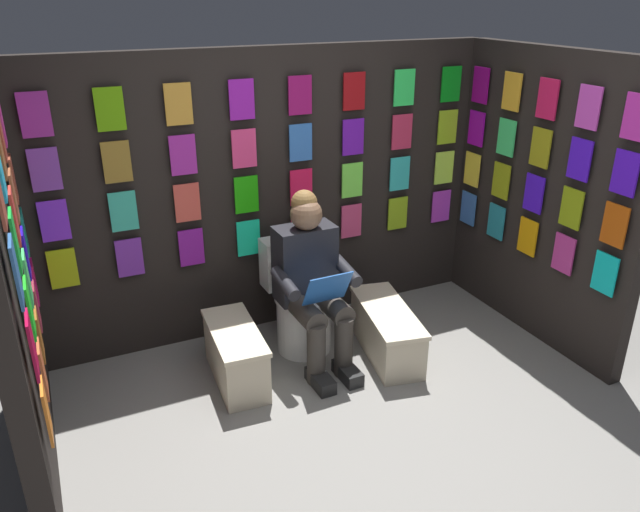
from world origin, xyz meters
The scene contains 8 objects.
ground_plane centered at (0.00, 0.00, 0.00)m, with size 30.00×30.00×0.00m, color gray.
display_wall_back centered at (0.00, -1.76, 1.02)m, with size 3.41×0.14×2.03m.
display_wall_left centered at (-1.70, -0.86, 1.02)m, with size 0.14×1.72×2.03m.
display_wall_right centered at (1.70, -0.86, 1.02)m, with size 0.14×1.72×2.03m.
toilet centered at (-0.03, -1.34, 0.33)m, with size 0.41×0.56×0.77m.
person_reading centered at (-0.04, -1.11, 0.60)m, with size 0.53×0.69×1.19m.
comic_longbox_near centered at (0.52, -1.09, 0.19)m, with size 0.34×0.72×0.38m.
comic_longbox_far centered at (-0.54, -0.96, 0.17)m, with size 0.46×0.87×0.35m.
Camera 1 is at (1.47, 2.24, 2.38)m, focal length 34.60 mm.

